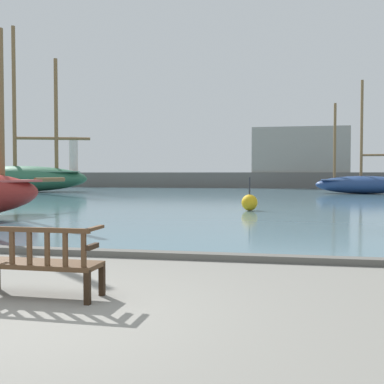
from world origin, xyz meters
TOP-DOWN VIEW (x-y plane):
  - ground_plane at (0.00, 0.00)m, footprint 160.00×160.00m
  - harbor_water at (0.00, 44.00)m, footprint 100.00×80.00m
  - quay_edge_kerb at (0.00, 3.85)m, footprint 40.00×0.30m
  - park_bench at (-0.40, 0.78)m, footprint 1.61×0.55m
  - sailboat_mid_port at (-18.79, 31.07)m, footprint 12.54×6.65m
  - sailboat_mid_starboard at (8.32, 32.60)m, footprint 7.03×2.54m
  - channel_buoy at (1.26, 14.67)m, footprint 0.65×0.65m
  - far_breakwater at (0.86, 46.02)m, footprint 59.21×2.40m

SIDE VIEW (x-z plane):
  - ground_plane at x=0.00m, z-range 0.00..0.00m
  - harbor_water at x=0.00m, z-range 0.00..0.08m
  - quay_edge_kerb at x=0.00m, z-range 0.00..0.12m
  - channel_buoy at x=1.26m, z-range -0.26..1.09m
  - park_bench at x=-0.40m, z-range 0.01..0.93m
  - sailboat_mid_starboard at x=8.32m, z-range -3.33..5.06m
  - sailboat_mid_port at x=-18.79m, z-range -5.33..8.09m
  - far_breakwater at x=0.86m, z-range -1.43..4.91m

